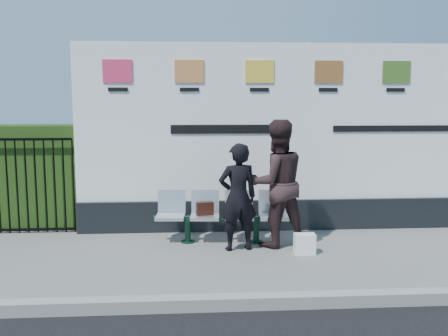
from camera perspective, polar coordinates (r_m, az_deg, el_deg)
name	(u,v)px	position (r m, az deg, el deg)	size (l,w,h in m)	color
pavement	(313,257)	(7.16, 10.14, -9.99)	(14.00, 3.00, 0.12)	slate
kerb	(346,299)	(5.80, 13.82, -14.34)	(14.00, 0.18, 0.14)	gray
billboard	(325,150)	(8.29, 11.47, 2.04)	(8.00, 0.30, 3.00)	black
hedge	(17,176)	(8.98, -22.58, -0.87)	(2.35, 0.70, 1.70)	#264514
railing	(8,186)	(8.57, -23.50, -1.86)	(2.05, 0.06, 1.54)	black
bench	(222,229)	(7.48, -0.23, -6.94)	(1.95, 0.52, 0.42)	silver
woman_left	(238,197)	(7.00, 1.59, -3.34)	(0.55, 0.36, 1.52)	black
woman_right	(277,183)	(7.22, 6.02, -1.75)	(0.89, 0.70, 1.84)	#301F20
handbag_brown	(205,208)	(7.41, -2.21, -4.65)	(0.25, 0.11, 0.20)	black
carrier_bag_white	(305,244)	(7.04, 9.19, -8.55)	(0.28, 0.17, 0.28)	white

